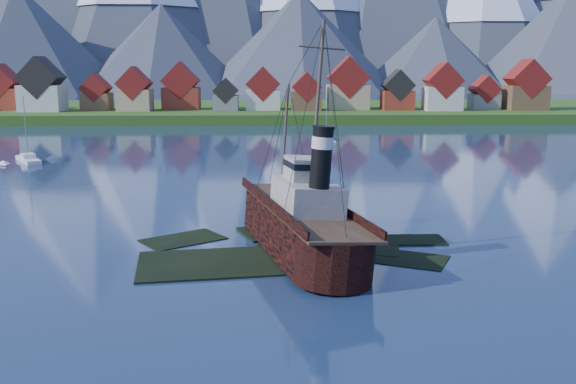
{
  "coord_description": "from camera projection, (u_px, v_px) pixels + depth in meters",
  "views": [
    {
      "loc": [
        0.02,
        -58.51,
        17.99
      ],
      "look_at": [
        1.9,
        6.0,
        5.0
      ],
      "focal_mm": 40.0,
      "sensor_mm": 36.0,
      "label": 1
    }
  ],
  "objects": [
    {
      "name": "seawall",
      "position": [
        269.0,
        125.0,
        190.23
      ],
      "size": [
        600.0,
        2.5,
        2.0
      ],
      "primitive_type": "cube",
      "color": "#3F3D38",
      "rests_on": "ground"
    },
    {
      "name": "ground",
      "position": [
        270.0,
        256.0,
        60.88
      ],
      "size": [
        1400.0,
        1400.0,
        0.0
      ],
      "primitive_type": "plane",
      "color": "#1C2F4E",
      "rests_on": "ground"
    },
    {
      "name": "shore_bank",
      "position": [
        269.0,
        115.0,
        227.47
      ],
      "size": [
        600.0,
        80.0,
        3.2
      ],
      "primitive_type": "cube",
      "color": "#244313",
      "rests_on": "ground"
    },
    {
      "name": "town",
      "position": [
        167.0,
        92.0,
        207.29
      ],
      "size": [
        250.96,
        16.69,
        17.3
      ],
      "color": "maroon",
      "rests_on": "ground"
    },
    {
      "name": "sailboat_c",
      "position": [
        28.0,
        160.0,
        118.9
      ],
      "size": [
        7.45,
        9.76,
        12.86
      ],
      "rotation": [
        0.0,
        0.0,
        0.57
      ],
      "color": "white",
      "rests_on": "ground"
    },
    {
      "name": "shoal",
      "position": [
        288.0,
        253.0,
        63.11
      ],
      "size": [
        31.71,
        21.24,
        1.14
      ],
      "color": "black",
      "rests_on": "ground"
    },
    {
      "name": "tugboat_wreck",
      "position": [
        298.0,
        219.0,
        63.23
      ],
      "size": [
        6.72,
        28.97,
        22.96
      ],
      "rotation": [
        0.0,
        0.07,
        0.24
      ],
      "color": "black",
      "rests_on": "ground"
    },
    {
      "name": "sailboat_e",
      "position": [
        326.0,
        140.0,
        151.51
      ],
      "size": [
        4.3,
        9.84,
        11.08
      ],
      "rotation": [
        0.0,
        0.0,
        -0.21
      ],
      "color": "white",
      "rests_on": "ground"
    }
  ]
}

